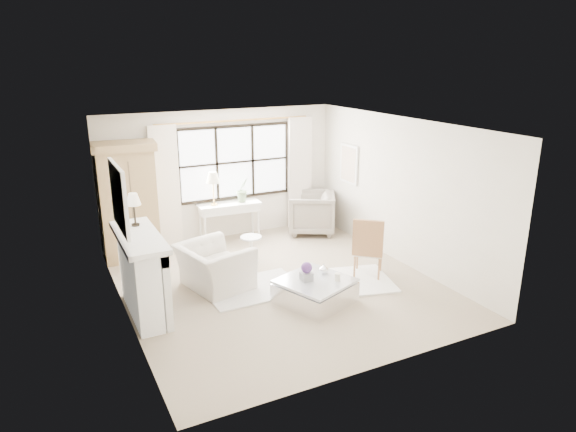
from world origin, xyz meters
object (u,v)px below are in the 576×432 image
object	(u,v)px
coffee_table	(315,291)
armoire	(129,201)
console_table	(230,221)
club_armchair	(214,267)

from	to	relation	value
coffee_table	armoire	bearing A→B (deg)	103.91
console_table	coffee_table	xyz separation A→B (m)	(0.18, -3.33, -0.22)
console_table	armoire	bearing A→B (deg)	-171.77
coffee_table	club_armchair	bearing A→B (deg)	114.36
armoire	console_table	xyz separation A→B (m)	(2.03, 0.16, -0.74)
console_table	club_armchair	world-z (taller)	console_table
console_table	club_armchair	size ratio (longest dim) A/B	1.16
club_armchair	console_table	bearing A→B (deg)	-40.66
armoire	coffee_table	xyz separation A→B (m)	(2.20, -3.17, -0.96)
armoire	club_armchair	bearing A→B (deg)	-57.47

